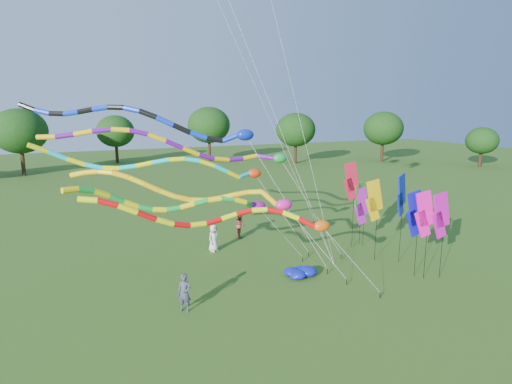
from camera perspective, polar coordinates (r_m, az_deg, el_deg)
name	(u,v)px	position (r m, az deg, el deg)	size (l,w,h in m)	color
ground	(339,310)	(20.12, 11.00, -15.20)	(160.00, 160.00, 0.00)	#2D5A18
tree_ring	(315,190)	(16.89, 7.92, 0.31)	(118.55, 115.96, 9.73)	#382314
tube_kite_red	(241,219)	(17.65, -2.01, -3.55)	(12.62, 1.64, 6.30)	black
tube_kite_orange	(209,194)	(20.88, -6.27, -0.20)	(12.26, 5.11, 6.56)	black
tube_kite_purple	(197,149)	(21.87, -7.89, 5.72)	(15.41, 2.15, 8.59)	black
tube_kite_blue	(161,123)	(22.24, -12.59, 8.91)	(14.23, 6.81, 9.66)	black
tube_kite_cyan	(181,167)	(21.60, -9.91, 3.31)	(14.19, 1.06, 7.86)	black
tube_kite_green	(200,203)	(21.25, -7.52, -1.48)	(12.30, 1.53, 6.15)	black
banner_pole_blue_a	(415,214)	(23.61, 20.43, -2.76)	(1.16, 0.16, 4.73)	black
banner_pole_red	(351,182)	(27.40, 12.58, 1.37)	(1.16, 0.13, 5.59)	black
banner_pole_violet	(361,206)	(28.23, 13.85, -1.84)	(1.16, 0.20, 3.91)	black
banner_pole_blue_b	(401,195)	(25.44, 18.82, -0.43)	(1.09, 0.56, 5.28)	black
banner_pole_magenta_a	(424,214)	(23.53, 21.52, -2.79)	(1.14, 0.37, 4.77)	black
banner_pole_orange	(374,201)	(25.51, 15.46, -1.11)	(1.16, 0.25, 4.88)	black
banner_pole_green	(359,201)	(28.24, 13.60, -1.19)	(1.10, 0.52, 4.22)	black
banner_pole_magenta_b	(441,216)	(23.91, 23.41, -2.91)	(1.16, 0.19, 4.69)	black
blue_nylon_heap	(298,270)	(23.55, 5.60, -10.37)	(1.73, 1.52, 0.52)	#0D18AD
person_a	(214,238)	(27.02, -5.68, -6.12)	(0.83, 0.54, 1.70)	silver
person_b	(184,293)	(19.57, -9.53, -13.11)	(0.63, 0.41, 1.73)	#3A3E51
person_c	(240,225)	(29.76, -2.12, -4.42)	(0.83, 0.65, 1.71)	#964336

